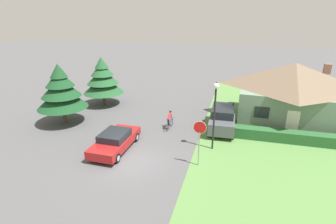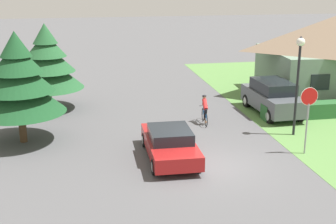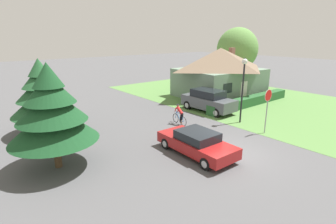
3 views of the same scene
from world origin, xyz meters
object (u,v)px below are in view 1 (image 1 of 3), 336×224
Objects in this scene: cottage_house at (292,91)px; stop_sign at (200,134)px; sedan_left_lane at (115,141)px; street_lamp at (215,102)px; conifer_tall_far at (103,79)px; cyclist at (169,120)px; conifer_tall_near at (61,91)px; parked_suv_right at (222,118)px.

cottage_house is 3.15× the size of stop_sign.
street_lamp is (6.42, 1.81, 2.73)m from sedan_left_lane.
conifer_tall_far is (-11.16, 9.16, 0.55)m from stop_sign.
cyclist is (2.69, 4.39, 0.05)m from sedan_left_lane.
cyclist is at bearing 145.44° from street_lamp.
conifer_tall_far is (-8.03, 4.20, 1.95)m from cyclist.
cottage_house is 1.82× the size of conifer_tall_near.
street_lamp is (-0.39, -3.59, 2.45)m from parked_suv_right.
sedan_left_lane is at bearing -58.12° from conifer_tall_far.
cyclist is 5.27m from street_lamp.
stop_sign reaches higher than cyclist.
stop_sign is (-6.45, -9.42, -0.50)m from cottage_house.
sedan_left_lane is 8.70m from parked_suv_right.
conifer_tall_near is (-12.08, 3.82, 0.73)m from stop_sign.
conifer_tall_far is at bearing 73.85° from parked_suv_right.
cottage_house is 17.60m from conifer_tall_far.
conifer_tall_far is (0.92, 5.34, -0.18)m from conifer_tall_near.
cyclist is 9.27m from conifer_tall_far.
parked_suv_right is (6.82, 5.40, 0.27)m from sedan_left_lane.
parked_suv_right is 4.36m from street_lamp.
cottage_house is 5.61× the size of cyclist.
sedan_left_lane is at bearing -5.69° from stop_sign.
street_lamp reaches higher than stop_sign.
cottage_house reaches higher than conifer_tall_far.
conifer_tall_far is (-11.77, 6.78, -0.72)m from street_lamp.
cyclist is 0.34× the size of conifer_tall_far.
conifer_tall_far is (-12.16, 3.19, 1.73)m from parked_suv_right.
street_lamp is at bearing -104.49° from stop_sign.
street_lamp is 12.78m from conifer_tall_near.
cottage_house is 1.89× the size of conifer_tall_far.
conifer_tall_near reaches higher than street_lamp.
sedan_left_lane is 0.91× the size of conifer_tall_near.
stop_sign is 14.45m from conifer_tall_far.
sedan_left_lane is 7.39m from conifer_tall_near.
conifer_tall_near is 1.04× the size of conifer_tall_far.
parked_suv_right is 0.97× the size of conifer_tall_far.
street_lamp is 0.93× the size of conifer_tall_near.
conifer_tall_near reaches higher than cottage_house.
cottage_house is at bearing -124.49° from stop_sign.
parked_suv_right is at bearing -70.93° from cyclist.
cottage_house reaches higher than street_lamp.
cottage_house is 1.95× the size of street_lamp.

